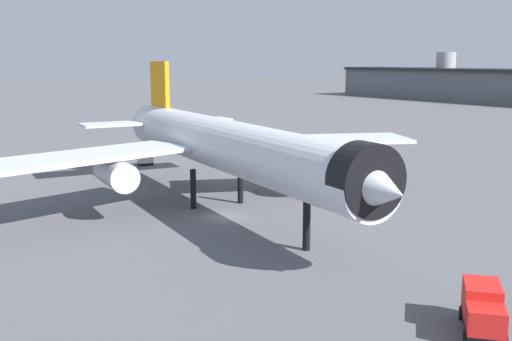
{
  "coord_description": "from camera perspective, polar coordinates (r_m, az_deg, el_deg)",
  "views": [
    {
      "loc": [
        54.1,
        -40.86,
        17.52
      ],
      "look_at": [
        4.96,
        0.65,
        5.93
      ],
      "focal_mm": 43.51,
      "sensor_mm": 36.0,
      "label": 1
    }
  ],
  "objects": [
    {
      "name": "ground",
      "position": [
        70.02,
        -3.03,
        -4.29
      ],
      "size": [
        900.0,
        900.0,
        0.0
      ],
      "primitive_type": "plane",
      "color": "#56565B"
    },
    {
      "name": "service_truck_front",
      "position": [
        43.61,
        20.14,
        -11.87
      ],
      "size": [
        5.07,
        5.81,
        3.0
      ],
      "rotation": [
        0.0,
        0.0,
        5.33
      ],
      "color": "black",
      "rests_on": "ground"
    },
    {
      "name": "traffic_cone_near_nose",
      "position": [
        99.91,
        11.98,
        0.05
      ],
      "size": [
        0.46,
        0.46,
        0.58
      ],
      "primitive_type": "cone",
      "color": "#F2600C",
      "rests_on": "ground"
    },
    {
      "name": "airliner_near_gate",
      "position": [
        71.9,
        -2.86,
        2.25
      ],
      "size": [
        61.05,
        54.83,
        17.21
      ],
      "rotation": [
        0.0,
        0.0,
        -0.22
      ],
      "color": "silver",
      "rests_on": "ground"
    },
    {
      "name": "baggage_cart_trailing",
      "position": [
        105.23,
        -10.15,
        1.0
      ],
      "size": [
        2.29,
        2.65,
        1.82
      ],
      "rotation": [
        0.0,
        0.0,
        4.52
      ],
      "color": "black",
      "rests_on": "ground"
    }
  ]
}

